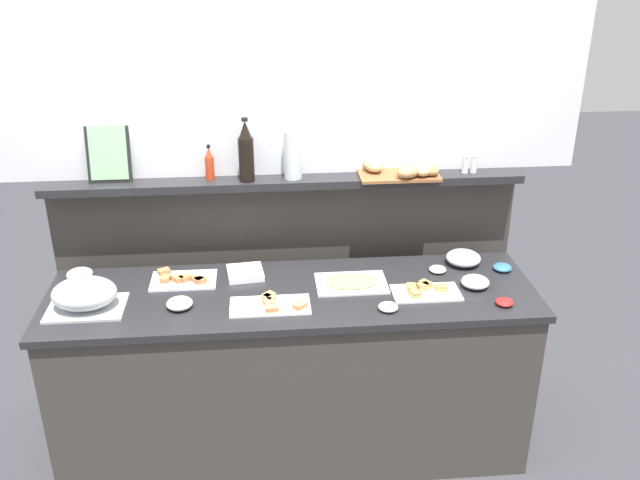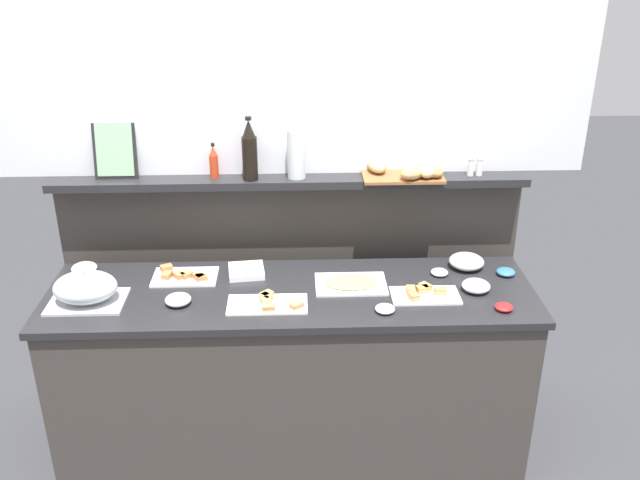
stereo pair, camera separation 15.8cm
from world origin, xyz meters
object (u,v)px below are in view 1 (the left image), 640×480
wine_bottle_dark (246,153)px  salt_shaker (465,165)px  cold_cuts_platter (351,283)px  sandwich_platter_side (272,305)px  condiment_bowl_red (504,302)px  bread_basket (406,170)px  glass_bowl_small (180,304)px  glass_bowl_extra (80,274)px  condiment_bowl_dark (502,267)px  water_carafe (293,154)px  framed_picture (108,153)px  condiment_bowl_cream (388,307)px  glass_bowl_large (475,282)px  hot_sauce_bottle (210,164)px  napkin_stack (245,273)px  sandwich_platter_rear (425,291)px  condiment_bowl_teal (438,269)px  serving_cloche (85,295)px  pepper_shaker (474,164)px  glass_bowl_medium (463,258)px  sandwich_platter_front (183,279)px

wine_bottle_dark → salt_shaker: size_ratio=3.63×
cold_cuts_platter → salt_shaker: 0.86m
sandwich_platter_side → salt_shaker: (1.01, 0.56, 0.44)m
condiment_bowl_red → bread_basket: size_ratio=0.20×
glass_bowl_small → glass_bowl_extra: (-0.51, 0.33, 0.00)m
condiment_bowl_dark → water_carafe: bearing=163.4°
framed_picture → condiment_bowl_cream: bearing=-27.8°
cold_cuts_platter → condiment_bowl_red: size_ratio=4.16×
glass_bowl_large → hot_sauce_bottle: bearing=159.0°
napkin_stack → water_carafe: bearing=43.7°
condiment_bowl_cream → framed_picture: (-1.27, 0.67, 0.54)m
sandwich_platter_side → condiment_bowl_cream: sandwich_platter_side is taller
sandwich_platter_rear → wine_bottle_dark: bearing=149.4°
sandwich_platter_side → condiment_bowl_teal: bearing=17.9°
hot_sauce_bottle → serving_cloche: bearing=-136.3°
sandwich_platter_rear → condiment_bowl_teal: sandwich_platter_rear is taller
serving_cloche → condiment_bowl_dark: 1.98m
sandwich_platter_side → glass_bowl_large: 0.97m
water_carafe → salt_shaker: bearing=0.0°
pepper_shaker → framed_picture: size_ratio=0.30×
condiment_bowl_cream → napkin_stack: bearing=148.4°
condiment_bowl_teal → condiment_bowl_cream: bearing=-132.1°
sandwich_platter_side → hot_sauce_bottle: 0.80m
glass_bowl_large → cold_cuts_platter: bearing=172.4°
glass_bowl_extra → condiment_bowl_dark: glass_bowl_extra is taller
condiment_bowl_dark → framed_picture: framed_picture is taller
condiment_bowl_cream → condiment_bowl_dark: size_ratio=0.97×
pepper_shaker → wine_bottle_dark: bearing=-179.0°
serving_cloche → glass_bowl_medium: bearing=9.1°
glass_bowl_medium → condiment_bowl_red: size_ratio=2.15×
wine_bottle_dark → framed_picture: size_ratio=1.10×
serving_cloche → glass_bowl_small: 0.42m
serving_cloche → salt_shaker: salt_shaker is taller
sandwich_platter_rear → serving_cloche: serving_cloche is taller
condiment_bowl_red → salt_shaker: 0.77m
sandwich_platter_front → condiment_bowl_cream: bearing=-20.8°
sandwich_platter_rear → condiment_bowl_dark: size_ratio=3.44×
glass_bowl_medium → pepper_shaker: 0.48m
glass_bowl_large → bread_basket: 0.66m
glass_bowl_extra → wine_bottle_dark: (0.82, 0.18, 0.53)m
condiment_bowl_dark → salt_shaker: 0.55m
glass_bowl_extra → sandwich_platter_front: bearing=-8.7°
glass_bowl_small → condiment_bowl_cream: (0.92, -0.10, -0.01)m
sandwich_platter_side → cold_cuts_platter: bearing=25.0°
sandwich_platter_front → condiment_bowl_teal: size_ratio=3.69×
cold_cuts_platter → glass_bowl_small: (-0.79, -0.15, 0.01)m
sandwich_platter_rear → condiment_bowl_cream: sandwich_platter_rear is taller
water_carafe → bread_basket: bearing=-3.5°
pepper_shaker → sandwich_platter_front: bearing=-169.2°
glass_bowl_medium → condiment_bowl_teal: glass_bowl_medium is taller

